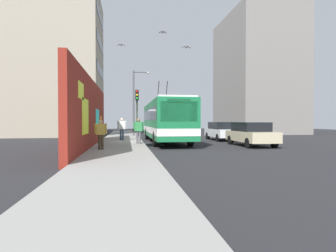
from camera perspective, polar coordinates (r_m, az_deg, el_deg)
name	(u,v)px	position (r m, az deg, el deg)	size (l,w,h in m)	color
ground_plane	(142,143)	(20.60, -5.54, -3.58)	(80.00, 80.00, 0.00)	#232326
sidewalk_slab	(121,142)	(20.56, -10.00, -3.39)	(48.00, 3.20, 0.15)	gray
graffiti_wall	(91,114)	(17.10, -16.12, 2.40)	(14.93, 0.32, 4.15)	maroon
building_far_left	(56,65)	(33.95, -22.87, 11.98)	(9.35, 9.94, 16.30)	#9E937F
building_far_right	(257,75)	(40.19, 18.47, 10.28)	(11.81, 8.89, 16.31)	gray
city_bus	(165,120)	(20.86, -0.63, 1.37)	(11.33, 2.59, 4.96)	#19723F
parked_car_champagne	(251,133)	(18.59, 17.31, -1.54)	(4.27, 1.93, 1.58)	#C6B793
parked_car_white	(222,131)	(23.54, 11.49, -0.99)	(4.23, 1.92, 1.58)	white
pedestrian_near_wall	(101,132)	(14.56, -14.22, -1.29)	(0.22, 0.65, 1.58)	#3F3326
pedestrian_at_curb	(138,129)	(17.81, -6.36, -0.61)	(0.23, 0.75, 1.69)	#595960
pedestrian_midblock	(122,127)	(21.38, -9.87, -0.22)	(0.24, 0.70, 1.76)	#2D3F59
traffic_light	(137,106)	(21.77, -6.67, 4.28)	(0.49, 0.28, 4.06)	#2D382D
street_lamp	(135,98)	(28.27, -7.00, 5.89)	(0.44, 1.78, 6.82)	#4C4C51
flying_pigeons	(155,41)	(18.52, -2.80, 17.73)	(3.75, 4.40, 2.01)	slate
curbside_puddle	(153,145)	(18.13, -3.16, -4.19)	(1.53, 1.53, 0.00)	black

